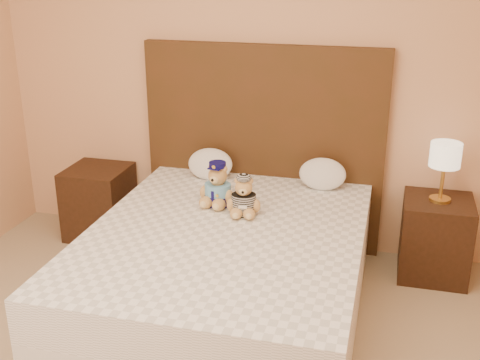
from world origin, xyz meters
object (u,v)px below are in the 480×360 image
teddy_prisoner (244,196)px  teddy_police (218,184)px  bed (226,271)px  nightstand_left (99,202)px  nightstand_right (435,238)px  lamp (445,158)px  pillow_right (323,173)px  pillow_left (210,163)px

teddy_prisoner → teddy_police: bearing=142.6°
bed → teddy_prisoner: size_ratio=8.04×
nightstand_left → bed: bearing=-32.6°
nightstand_right → lamp: 0.57m
teddy_prisoner → pillow_right: teddy_prisoner is taller
nightstand_right → pillow_right: pillow_right is taller
teddy_prisoner → pillow_right: (0.42, 0.57, -0.01)m
nightstand_right → pillow_left: bearing=178.9°
bed → pillow_left: size_ratio=6.04×
nightstand_left → lamp: size_ratio=1.38×
teddy_prisoner → pillow_left: teddy_prisoner is taller
bed → nightstand_right: (1.25, 0.80, -0.00)m
bed → lamp: 1.59m
nightstand_left → teddy_police: teddy_police is taller
teddy_police → pillow_left: 0.51m
nightstand_left → lamp: bearing=0.0°
lamp → teddy_police: (-1.40, -0.44, -0.15)m
lamp → pillow_left: (-1.60, 0.03, -0.18)m
nightstand_right → teddy_police: bearing=-162.7°
nightstand_left → nightstand_right: (2.50, 0.00, 0.00)m
pillow_left → nightstand_right: bearing=-1.1°
teddy_prisoner → pillow_right: bearing=45.0°
bed → nightstand_right: size_ratio=3.64×
lamp → pillow_left: 1.61m
nightstand_left → teddy_police: size_ratio=1.90×
pillow_left → teddy_prisoner: bearing=-55.4°
teddy_prisoner → nightstand_right: bearing=15.3°
nightstand_left → pillow_right: pillow_right is taller
teddy_police → teddy_prisoner: 0.23m
nightstand_left → teddy_police: 1.25m
teddy_police → teddy_prisoner: size_ratio=1.16×
lamp → teddy_police: 1.48m
nightstand_right → bed: bearing=-147.4°
bed → lamp: (1.25, 0.80, 0.57)m
nightstand_left → pillow_right: (1.71, 0.03, 0.39)m
nightstand_left → nightstand_right: bearing=0.0°
teddy_prisoner → bed: bearing=-109.5°
pillow_left → pillow_right: 0.81m
lamp → nightstand_left: bearing=180.0°
nightstand_left → nightstand_right: 2.50m
nightstand_right → lamp: (-0.00, 0.00, 0.57)m
lamp → pillow_left: bearing=178.9°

